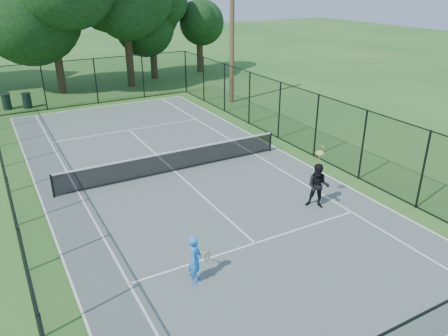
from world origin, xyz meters
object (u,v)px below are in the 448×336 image
tennis_net (174,160)px  trash_bin_left (6,102)px  utility_pole (232,40)px  player_black (318,186)px  trash_bin_right (27,100)px  player_blue (195,259)px

tennis_net → trash_bin_left: (-5.45, 14.41, -0.07)m
utility_pole → player_black: (-4.77, -14.46, -3.21)m
trash_bin_right → player_black: bearing=-69.0°
trash_bin_left → player_blue: size_ratio=0.71×
trash_bin_left → player_blue: (3.01, -21.57, 0.26)m
player_black → trash_bin_right: bearing=111.0°
player_blue → player_black: 5.96m
player_blue → player_black: (5.71, 1.70, 0.13)m
tennis_net → player_blue: bearing=-108.8°
trash_bin_left → player_blue: 21.78m
utility_pole → trash_bin_right: bearing=157.3°
utility_pole → player_black: utility_pole is taller
player_black → tennis_net: bearing=121.0°
trash_bin_right → player_blue: bearing=-85.1°
utility_pole → player_blue: bearing=-123.0°
tennis_net → trash_bin_right: size_ratio=10.21×
player_blue → player_black: bearing=16.6°
trash_bin_left → player_black: bearing=-66.3°
trash_bin_left → trash_bin_right: bearing=-13.0°
trash_bin_right → player_blue: player_blue is taller
trash_bin_left → utility_pole: size_ratio=0.12×
tennis_net → player_blue: player_blue is taller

